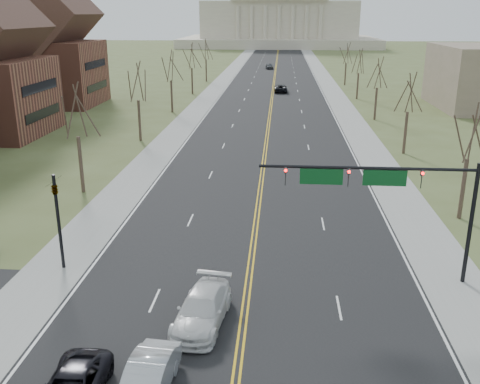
% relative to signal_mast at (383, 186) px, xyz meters
% --- Properties ---
extents(road, '(20.00, 380.00, 0.01)m').
position_rel_signal_mast_xyz_m(road, '(-7.45, 96.50, -5.76)').
color(road, black).
rests_on(road, ground).
extents(cross_road, '(120.00, 14.00, 0.01)m').
position_rel_signal_mast_xyz_m(cross_road, '(-7.45, -7.50, -5.76)').
color(cross_road, black).
rests_on(cross_road, ground).
extents(sidewalk_left, '(4.00, 380.00, 0.03)m').
position_rel_signal_mast_xyz_m(sidewalk_left, '(-19.45, 96.50, -5.75)').
color(sidewalk_left, gray).
rests_on(sidewalk_left, ground).
extents(sidewalk_right, '(4.00, 380.00, 0.03)m').
position_rel_signal_mast_xyz_m(sidewalk_right, '(4.55, 96.50, -5.75)').
color(sidewalk_right, gray).
rests_on(sidewalk_right, ground).
extents(center_line, '(0.42, 380.00, 0.01)m').
position_rel_signal_mast_xyz_m(center_line, '(-7.45, 96.50, -5.75)').
color(center_line, gold).
rests_on(center_line, road).
extents(edge_line_left, '(0.15, 380.00, 0.01)m').
position_rel_signal_mast_xyz_m(edge_line_left, '(-17.25, 96.50, -5.75)').
color(edge_line_left, silver).
rests_on(edge_line_left, road).
extents(edge_line_right, '(0.15, 380.00, 0.01)m').
position_rel_signal_mast_xyz_m(edge_line_right, '(2.35, 96.50, -5.75)').
color(edge_line_right, silver).
rests_on(edge_line_right, road).
extents(capitol, '(90.00, 60.00, 50.00)m').
position_rel_signal_mast_xyz_m(capitol, '(-7.45, 236.41, 8.44)').
color(capitol, beige).
rests_on(capitol, ground).
extents(signal_mast, '(12.12, 0.44, 7.20)m').
position_rel_signal_mast_xyz_m(signal_mast, '(0.00, 0.00, 0.00)').
color(signal_mast, black).
rests_on(signal_mast, ground).
extents(signal_left, '(0.32, 0.36, 6.00)m').
position_rel_signal_mast_xyz_m(signal_left, '(-18.95, 0.00, -2.05)').
color(signal_left, black).
rests_on(signal_left, ground).
extents(tree_r_0, '(3.74, 3.74, 8.50)m').
position_rel_signal_mast_xyz_m(tree_r_0, '(8.05, 10.50, 0.79)').
color(tree_r_0, '#3A2E22').
rests_on(tree_r_0, ground).
extents(tree_l_0, '(3.96, 3.96, 9.00)m').
position_rel_signal_mast_xyz_m(tree_l_0, '(-22.95, 14.50, 1.18)').
color(tree_l_0, '#3A2E22').
rests_on(tree_l_0, ground).
extents(tree_r_1, '(3.74, 3.74, 8.50)m').
position_rel_signal_mast_xyz_m(tree_r_1, '(8.05, 30.50, 0.79)').
color(tree_r_1, '#3A2E22').
rests_on(tree_r_1, ground).
extents(tree_l_1, '(3.96, 3.96, 9.00)m').
position_rel_signal_mast_xyz_m(tree_l_1, '(-22.95, 34.50, 1.18)').
color(tree_l_1, '#3A2E22').
rests_on(tree_l_1, ground).
extents(tree_r_2, '(3.74, 3.74, 8.50)m').
position_rel_signal_mast_xyz_m(tree_r_2, '(8.05, 50.50, 0.79)').
color(tree_r_2, '#3A2E22').
rests_on(tree_r_2, ground).
extents(tree_l_2, '(3.96, 3.96, 9.00)m').
position_rel_signal_mast_xyz_m(tree_l_2, '(-22.95, 54.50, 1.18)').
color(tree_l_2, '#3A2E22').
rests_on(tree_l_2, ground).
extents(tree_r_3, '(3.74, 3.74, 8.50)m').
position_rel_signal_mast_xyz_m(tree_r_3, '(8.05, 70.50, 0.79)').
color(tree_r_3, '#3A2E22').
rests_on(tree_r_3, ground).
extents(tree_l_3, '(3.96, 3.96, 9.00)m').
position_rel_signal_mast_xyz_m(tree_l_3, '(-22.95, 74.50, 1.18)').
color(tree_l_3, '#3A2E22').
rests_on(tree_l_3, ground).
extents(tree_r_4, '(3.74, 3.74, 8.50)m').
position_rel_signal_mast_xyz_m(tree_r_4, '(8.05, 90.50, 0.79)').
color(tree_r_4, '#3A2E22').
rests_on(tree_r_4, ground).
extents(tree_l_4, '(3.96, 3.96, 9.00)m').
position_rel_signal_mast_xyz_m(tree_l_4, '(-22.95, 94.50, 1.18)').
color(tree_l_4, '#3A2E22').
rests_on(tree_l_4, ground).
extents(bldg_left_far, '(17.10, 14.28, 23.25)m').
position_rel_signal_mast_xyz_m(bldg_left_far, '(-45.44, 60.50, 3.78)').
color(bldg_left_far, brown).
rests_on(bldg_left_far, ground).
extents(car_sb_inner_lead, '(2.03, 4.83, 1.55)m').
position_rel_signal_mast_xyz_m(car_sb_inner_lead, '(-10.97, -11.04, -4.97)').
color(car_sb_inner_lead, '#B1B5BA').
rests_on(car_sb_inner_lead, road).
extents(car_sb_inner_second, '(2.87, 5.79, 1.62)m').
position_rel_signal_mast_xyz_m(car_sb_inner_second, '(-9.50, -5.54, -4.94)').
color(car_sb_inner_second, silver).
rests_on(car_sb_inner_second, road).
extents(car_far_nb, '(2.67, 5.50, 1.51)m').
position_rel_signal_mast_xyz_m(car_far_nb, '(-5.88, 78.42, -5.00)').
color(car_far_nb, black).
rests_on(car_far_nb, road).
extents(car_far_sb, '(2.48, 4.86, 1.58)m').
position_rel_signal_mast_xyz_m(car_far_sb, '(-9.21, 124.55, -4.96)').
color(car_far_sb, '#4A4C51').
rests_on(car_far_sb, road).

